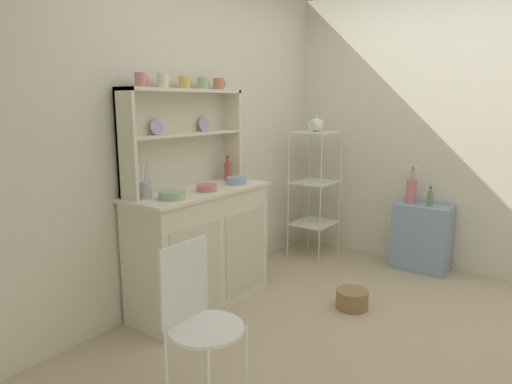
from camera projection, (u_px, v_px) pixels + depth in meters
name	position (u px, v px, depth m)	size (l,w,h in m)	color
ground_plane	(392.00, 345.00, 2.81)	(3.84, 3.84, 0.00)	tan
wall_back	(198.00, 135.00, 3.50)	(3.84, 0.05, 2.50)	silver
wall_right	(467.00, 132.00, 3.84)	(0.05, 3.84, 2.50)	silver
hutch_cabinet	(201.00, 247.00, 3.29)	(1.14, 0.45, 0.88)	silver
hutch_shelf_unit	(181.00, 131.00, 3.22)	(1.07, 0.18, 0.71)	beige
bakers_rack	(315.00, 179.00, 4.34)	(0.42, 0.37, 1.23)	silver
side_shelf_blue	(421.00, 237.00, 4.04)	(0.28, 0.48, 0.60)	#849EBC
wire_chair	(197.00, 312.00, 2.13)	(0.36, 0.36, 0.85)	white
floor_basket	(352.00, 299.00, 3.31)	(0.24, 0.24, 0.14)	#93754C
cup_rose_0	(141.00, 80.00, 2.83)	(0.08, 0.07, 0.09)	#D17A84
cup_cream_1	(163.00, 81.00, 2.98)	(0.09, 0.07, 0.09)	silver
cup_gold_2	(185.00, 82.00, 3.14)	(0.09, 0.08, 0.09)	#DBB760
cup_sage_3	(203.00, 83.00, 3.29)	(0.09, 0.08, 0.09)	#9EB78E
cup_terracotta_4	(219.00, 84.00, 3.43)	(0.10, 0.08, 0.09)	#C67556
bowl_mixing_large	(172.00, 195.00, 2.90)	(0.18, 0.18, 0.05)	#9EB78E
bowl_floral_medium	(207.00, 188.00, 3.16)	(0.15, 0.15, 0.05)	#D17A84
bowl_cream_small	(236.00, 181.00, 3.43)	(0.16, 0.16, 0.05)	#8EB2D1
jam_bottle	(228.00, 171.00, 3.58)	(0.05, 0.05, 0.20)	#B74C47
utensil_jar	(146.00, 189.00, 2.91)	(0.08, 0.08, 0.25)	#B2B7C6
porcelain_teapot	(316.00, 125.00, 4.23)	(0.22, 0.13, 0.15)	white
flower_vase	(411.00, 190.00, 4.02)	(0.09, 0.09, 0.34)	#D17A84
oil_bottle	(430.00, 198.00, 3.94)	(0.05, 0.05, 0.17)	#6B8C60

